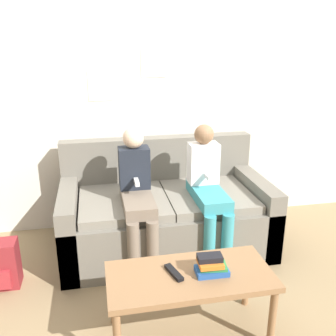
# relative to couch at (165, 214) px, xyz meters

# --- Properties ---
(ground_plane) EXTENTS (10.00, 10.00, 0.00)m
(ground_plane) POSITION_rel_couch_xyz_m (0.00, -0.57, -0.30)
(ground_plane) COLOR #937A56
(wall_back) EXTENTS (8.00, 0.06, 2.60)m
(wall_back) POSITION_rel_couch_xyz_m (-0.00, 0.55, 1.00)
(wall_back) COLOR silver
(wall_back) RESTS_ON ground_plane
(couch) EXTENTS (1.73, 0.91, 0.89)m
(couch) POSITION_rel_couch_xyz_m (0.00, 0.00, 0.00)
(couch) COLOR #6B665B
(couch) RESTS_ON ground_plane
(coffee_table) EXTENTS (0.97, 0.46, 0.43)m
(coffee_table) POSITION_rel_couch_xyz_m (-0.06, -1.07, 0.08)
(coffee_table) COLOR #8E6642
(coffee_table) RESTS_ON ground_plane
(person_left) EXTENTS (0.24, 0.61, 1.09)m
(person_left) POSITION_rel_couch_xyz_m (-0.26, -0.22, 0.32)
(person_left) COLOR #756656
(person_left) RESTS_ON ground_plane
(person_right) EXTENTS (0.24, 0.61, 1.08)m
(person_right) POSITION_rel_couch_xyz_m (0.31, -0.22, 0.31)
(person_right) COLOR teal
(person_right) RESTS_ON ground_plane
(tv_remote) EXTENTS (0.09, 0.17, 0.02)m
(tv_remote) POSITION_rel_couch_xyz_m (-0.15, -1.06, 0.14)
(tv_remote) COLOR black
(tv_remote) RESTS_ON coffee_table
(book_stack) EXTENTS (0.19, 0.13, 0.11)m
(book_stack) POSITION_rel_couch_xyz_m (0.07, -1.09, 0.18)
(book_stack) COLOR #23519E
(book_stack) RESTS_ON coffee_table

